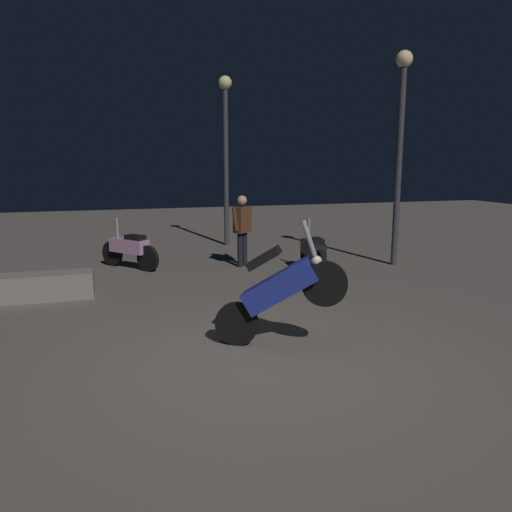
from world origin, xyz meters
The scene contains 7 objects.
ground_plane centered at (0.00, 0.00, 0.00)m, with size 40.00×40.00×0.00m, color #605951.
motorcycle_blue_foreground centered at (0.33, 0.33, 0.74)m, with size 1.50×0.88×1.63m.
motorcycle_black_parked_left centered at (2.49, 4.24, 0.44)m, with size 0.41×1.66×1.11m.
motorcycle_pink_parked_right centered at (-1.21, 5.76, 0.44)m, with size 1.15×1.33×1.11m.
person_rider_beside centered at (1.22, 5.26, 0.94)m, with size 0.59×0.45×1.59m.
streetlamp_near centered at (1.57, 8.20, 2.94)m, with size 0.36×0.36×4.57m.
streetlamp_far centered at (4.57, 4.42, 2.98)m, with size 0.36×0.36×4.64m.
Camera 1 is at (-1.69, -5.27, 2.31)m, focal length 34.81 mm.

